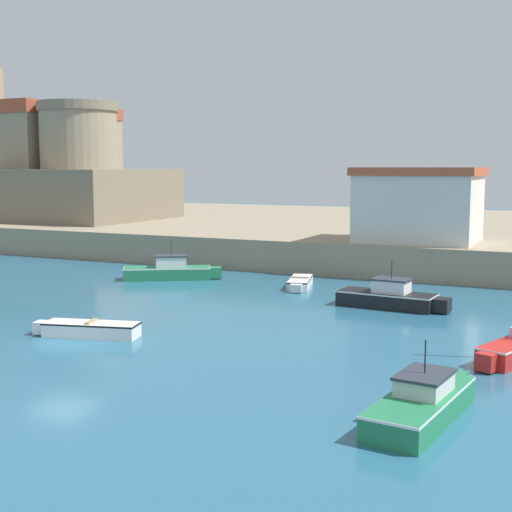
{
  "coord_description": "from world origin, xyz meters",
  "views": [
    {
      "loc": [
        17.87,
        -20.65,
        6.72
      ],
      "look_at": [
        1.73,
        13.54,
        2.0
      ],
      "focal_mm": 50.0,
      "sensor_mm": 36.0,
      "label": 1
    }
  ],
  "objects": [
    {
      "name": "harbor_shed_near_wharf",
      "position": [
        8.0,
        24.27,
        4.41
      ],
      "size": [
        7.5,
        6.11,
        4.65
      ],
      "color": "silver",
      "rests_on": "quay_seawall"
    },
    {
      "name": "motorboat_black_5",
      "position": [
        9.31,
        12.59,
        0.52
      ],
      "size": [
        5.46,
        1.99,
        2.33
      ],
      "color": "black",
      "rests_on": "ground"
    },
    {
      "name": "motorboat_green_3",
      "position": [
        14.04,
        -2.05,
        0.48
      ],
      "size": [
        2.13,
        5.62,
        2.16
      ],
      "color": "#237A4C",
      "rests_on": "ground"
    },
    {
      "name": "dinghy_white_2",
      "position": [
        3.18,
        16.28,
        0.27
      ],
      "size": [
        2.01,
        4.08,
        0.57
      ],
      "color": "white",
      "rests_on": "ground"
    },
    {
      "name": "quay_seawall",
      "position": [
        0.0,
        40.53,
        1.03
      ],
      "size": [
        120.0,
        40.0,
        2.06
      ],
      "primitive_type": "cube",
      "color": "gray",
      "rests_on": "ground"
    },
    {
      "name": "motorboat_green_1",
      "position": [
        -4.98,
        15.58,
        0.53
      ],
      "size": [
        5.62,
        4.07,
        2.36
      ],
      "color": "#237A4C",
      "rests_on": "ground"
    },
    {
      "name": "fortress",
      "position": [
        -24.0,
        30.85,
        5.41
      ],
      "size": [
        13.57,
        13.57,
        10.38
      ],
      "color": "#796C57",
      "rests_on": "quay_seawall"
    },
    {
      "name": "church",
      "position": [
        -32.87,
        34.91,
        7.92
      ],
      "size": [
        13.23,
        14.32,
        16.62
      ],
      "color": "gray",
      "rests_on": "quay_seawall"
    },
    {
      "name": "dinghy_white_0",
      "position": [
        -0.05,
        1.66,
        0.32
      ],
      "size": [
        4.39,
        2.05,
        0.66
      ],
      "color": "white",
      "rests_on": "ground"
    },
    {
      "name": "ground_plane",
      "position": [
        0.0,
        0.0,
        0.0
      ],
      "size": [
        200.0,
        200.0,
        0.0
      ],
      "primitive_type": "plane",
      "color": "#28607F"
    }
  ]
}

